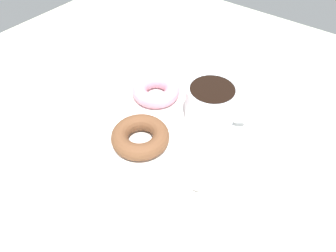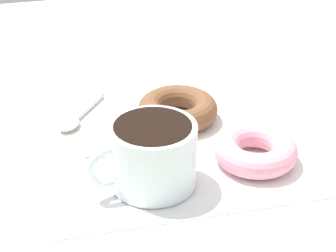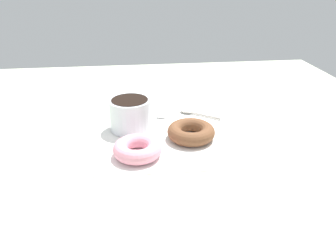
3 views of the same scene
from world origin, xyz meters
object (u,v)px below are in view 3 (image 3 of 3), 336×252
Objects in this scene: donut_near_cup at (191,132)px; spoon at (191,112)px; coffee_cup at (130,113)px; sugar_cube at (162,113)px; donut_far at (137,149)px.

donut_near_cup is 13.69cm from spoon.
spoon is at bearing -156.39° from coffee_cup.
donut_near_cup is (-13.19, 6.59, -2.24)cm from coffee_cup.
donut_near_cup reaches higher than spoon.
sugar_cube is at bearing -144.07° from coffee_cup.
sugar_cube is at bearing -66.54° from donut_near_cup.
donut_near_cup is at bearing 79.65° from spoon.
donut_far is at bearing 69.95° from sugar_cube.
coffee_cup is 12.91cm from donut_far.
donut_near_cup reaches higher than sugar_cube.
coffee_cup is 1.17× the size of donut_near_cup.
coffee_cup is 10.12cm from sugar_cube.
donut_far is 24.30cm from spoon.
coffee_cup is 1.25× the size of donut_far.
donut_near_cup is at bearing 153.46° from coffee_cup.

